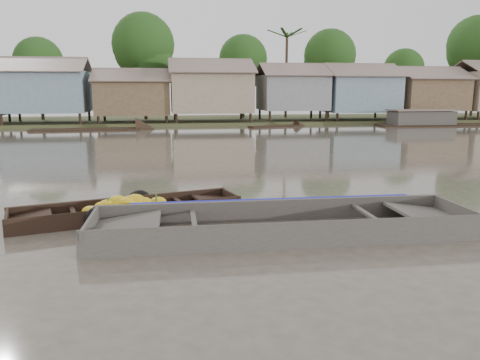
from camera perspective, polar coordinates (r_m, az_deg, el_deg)
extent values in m
plane|color=#4A4338|center=(10.44, -1.14, -4.93)|extent=(120.00, 120.00, 0.00)
cube|color=#384723|center=(43.06, -7.35, 7.07)|extent=(120.00, 12.00, 0.50)
cube|color=slate|center=(40.48, -22.52, 9.92)|extent=(6.20, 5.20, 3.20)
cube|color=brown|center=(39.16, -23.22, 12.87)|extent=(6.60, 3.02, 1.28)
cube|color=brown|center=(41.89, -22.29, 12.76)|extent=(6.60, 3.02, 1.28)
cube|color=brown|center=(39.52, -12.85, 9.74)|extent=(5.80, 4.60, 2.70)
cube|color=brown|center=(38.29, -13.08, 12.40)|extent=(6.20, 2.67, 1.14)
cube|color=brown|center=(40.77, -12.85, 12.30)|extent=(6.20, 2.67, 1.14)
cube|color=gray|center=(39.64, -3.59, 10.64)|extent=(6.50, 5.30, 3.30)
cube|color=brown|center=(38.26, -3.42, 13.78)|extent=(6.90, 3.08, 1.31)
cube|color=brown|center=(41.10, -3.83, 13.58)|extent=(6.90, 3.08, 1.31)
cube|color=gray|center=(40.92, 6.38, 10.54)|extent=(5.40, 4.70, 2.90)
cube|color=brown|center=(39.73, 6.94, 13.26)|extent=(5.80, 2.73, 1.17)
cube|color=brown|center=(42.18, 5.96, 13.14)|extent=(5.80, 2.73, 1.17)
cube|color=slate|center=(42.91, 14.24, 10.16)|extent=(6.00, 5.00, 3.10)
cube|color=brown|center=(41.71, 15.12, 12.85)|extent=(6.40, 2.90, 1.24)
cube|color=brown|center=(44.19, 13.66, 12.79)|extent=(6.40, 2.90, 1.24)
cube|color=brown|center=(45.86, 21.83, 9.69)|extent=(5.70, 4.90, 2.80)
cube|color=brown|center=(44.75, 22.88, 11.97)|extent=(6.10, 2.85, 1.21)
cube|color=brown|center=(47.03, 21.15, 12.00)|extent=(6.10, 2.85, 1.21)
cylinder|color=#473323|center=(45.21, -23.08, 9.59)|extent=(0.28, 0.28, 4.90)
sphere|color=#153711|center=(45.27, -23.35, 13.12)|extent=(4.20, 4.20, 4.20)
cylinder|color=#473323|center=(42.98, -11.53, 11.14)|extent=(0.28, 0.28, 6.30)
sphere|color=#153711|center=(43.15, -11.72, 15.92)|extent=(5.40, 5.40, 5.40)
cylinder|color=#473323|center=(44.56, 0.39, 10.67)|extent=(0.28, 0.28, 5.25)
sphere|color=#153711|center=(44.65, 0.39, 14.52)|extent=(4.50, 4.50, 4.50)
cylinder|color=#473323|center=(45.62, 10.74, 10.70)|extent=(0.28, 0.28, 5.60)
sphere|color=#153711|center=(45.73, 10.89, 14.71)|extent=(4.80, 4.80, 4.80)
cylinder|color=#473323|center=(49.79, 19.14, 9.70)|extent=(0.28, 0.28, 4.55)
sphere|color=#153711|center=(49.83, 19.33, 12.69)|extent=(3.90, 3.90, 3.90)
cylinder|color=#473323|center=(52.62, 26.58, 10.34)|extent=(0.28, 0.28, 6.65)
sphere|color=#153711|center=(52.79, 26.94, 14.45)|extent=(5.70, 5.70, 5.70)
cylinder|color=#473323|center=(44.93, 5.66, 12.37)|extent=(0.24, 0.24, 8.00)
cube|color=black|center=(11.08, -13.31, -4.73)|extent=(5.11, 2.24, 0.08)
cube|color=black|center=(11.55, -13.88, -3.10)|extent=(5.00, 1.47, 0.48)
cube|color=black|center=(10.51, -12.78, -4.44)|extent=(5.00, 1.47, 0.48)
cube|color=black|center=(11.73, -1.21, -2.55)|extent=(0.35, 1.09, 0.45)
cube|color=black|center=(11.56, -3.21, -2.48)|extent=(1.09, 1.16, 0.18)
cube|color=black|center=(10.87, -26.52, -4.83)|extent=(0.35, 1.09, 0.45)
cube|color=black|center=(10.84, -24.23, -4.37)|extent=(1.09, 1.16, 0.18)
cube|color=black|center=(10.86, -19.63, -3.80)|extent=(0.37, 1.06, 0.05)
cube|color=black|center=(11.28, -7.37, -2.70)|extent=(0.37, 1.06, 0.05)
ellipsoid|color=yellow|center=(10.86, -17.31, -3.67)|extent=(0.47, 0.38, 0.25)
ellipsoid|color=yellow|center=(11.06, -14.57, -2.84)|extent=(0.42, 0.34, 0.22)
ellipsoid|color=yellow|center=(11.34, -9.95, -2.65)|extent=(0.46, 0.37, 0.25)
ellipsoid|color=yellow|center=(11.00, -11.67, -2.66)|extent=(0.43, 0.35, 0.23)
ellipsoid|color=yellow|center=(10.74, -16.74, -3.84)|extent=(0.47, 0.38, 0.25)
ellipsoid|color=yellow|center=(10.88, -14.34, -2.94)|extent=(0.44, 0.36, 0.24)
ellipsoid|color=yellow|center=(10.86, -17.69, -4.12)|extent=(0.37, 0.30, 0.20)
ellipsoid|color=yellow|center=(11.34, -12.53, -2.82)|extent=(0.41, 0.33, 0.22)
ellipsoid|color=yellow|center=(11.13, -14.32, -2.81)|extent=(0.42, 0.34, 0.23)
ellipsoid|color=yellow|center=(11.08, -13.75, -2.70)|extent=(0.45, 0.36, 0.24)
ellipsoid|color=yellow|center=(10.71, -14.83, -3.44)|extent=(0.36, 0.29, 0.19)
ellipsoid|color=yellow|center=(11.05, -13.35, -2.37)|extent=(0.36, 0.29, 0.19)
ellipsoid|color=yellow|center=(10.86, -12.38, -3.10)|extent=(0.41, 0.33, 0.22)
ellipsoid|color=yellow|center=(11.37, -10.73, -2.85)|extent=(0.41, 0.33, 0.22)
ellipsoid|color=yellow|center=(11.38, -12.38, -2.82)|extent=(0.39, 0.32, 0.21)
ellipsoid|color=yellow|center=(10.95, -16.44, -3.11)|extent=(0.40, 0.33, 0.22)
ellipsoid|color=yellow|center=(10.74, -12.60, -3.79)|extent=(0.38, 0.31, 0.20)
ellipsoid|color=yellow|center=(10.82, -13.71, -2.72)|extent=(0.45, 0.36, 0.24)
ellipsoid|color=yellow|center=(10.96, -12.64, -2.34)|extent=(0.48, 0.39, 0.26)
ellipsoid|color=yellow|center=(10.74, -16.28, -3.78)|extent=(0.42, 0.34, 0.23)
ellipsoid|color=yellow|center=(11.19, -14.30, -2.91)|extent=(0.38, 0.31, 0.21)
ellipsoid|color=yellow|center=(10.90, -12.97, -2.85)|extent=(0.42, 0.34, 0.23)
ellipsoid|color=yellow|center=(11.01, -17.79, -3.62)|extent=(0.43, 0.35, 0.23)
ellipsoid|color=yellow|center=(10.96, -15.85, -2.95)|extent=(0.47, 0.38, 0.25)
ellipsoid|color=yellow|center=(10.67, -16.52, -4.13)|extent=(0.46, 0.38, 0.25)
ellipsoid|color=yellow|center=(10.63, -17.28, -4.54)|extent=(0.38, 0.30, 0.20)
ellipsoid|color=yellow|center=(10.97, -14.69, -2.43)|extent=(0.45, 0.36, 0.24)
ellipsoid|color=yellow|center=(11.20, -14.95, -2.73)|extent=(0.37, 0.30, 0.20)
cylinder|color=#3F6626|center=(10.89, -15.77, -2.61)|extent=(0.04, 0.04, 0.16)
cylinder|color=#3F6626|center=(11.00, -12.48, -2.32)|extent=(0.04, 0.04, 0.16)
cylinder|color=#3F6626|center=(11.10, -10.18, -2.12)|extent=(0.04, 0.04, 0.16)
torus|color=black|center=(11.68, -12.19, -2.77)|extent=(0.68, 0.33, 0.66)
torus|color=black|center=(10.32, -16.68, -4.81)|extent=(0.70, 0.33, 0.68)
cube|color=#3D3833|center=(9.58, 5.32, -6.94)|extent=(7.57, 1.79, 0.08)
cube|color=#3D3833|center=(10.37, 4.19, -4.00)|extent=(7.70, 0.33, 0.62)
cube|color=#3D3833|center=(8.65, 6.75, -7.10)|extent=(7.70, 0.33, 0.62)
cube|color=#3D3833|center=(10.98, 24.92, -4.17)|extent=(0.10, 1.88, 0.58)
cube|color=#3D3833|center=(10.63, 21.97, -4.01)|extent=(1.34, 1.65, 0.24)
cube|color=#3D3833|center=(9.41, -17.73, -6.07)|extent=(0.10, 1.88, 0.58)
cube|color=#3D3833|center=(9.30, -13.76, -5.59)|extent=(1.34, 1.65, 0.24)
cube|color=#3D3833|center=(9.24, -5.63, -5.11)|extent=(0.14, 1.81, 0.05)
cube|color=#3D3833|center=(10.03, 15.46, -4.17)|extent=(0.14, 1.81, 0.05)
cube|color=#665E54|center=(9.57, 5.33, -6.68)|extent=(5.76, 1.60, 0.02)
cube|color=#1118AF|center=(10.37, 4.13, -2.65)|extent=(6.23, 0.23, 0.15)
torus|color=olive|center=(10.42, 22.46, -5.87)|extent=(0.43, 0.43, 0.06)
torus|color=olive|center=(10.41, 22.48, -5.65)|extent=(0.35, 0.35, 0.06)
cube|color=black|center=(41.08, 22.99, 6.04)|extent=(10.02, 2.59, 0.35)
cube|color=black|center=(36.48, 4.25, 6.36)|extent=(4.31, 2.03, 0.35)
cube|color=black|center=(35.28, -18.23, 5.69)|extent=(7.60, 2.02, 0.35)
cube|color=black|center=(40.53, 21.23, 6.96)|extent=(5.00, 2.00, 1.20)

